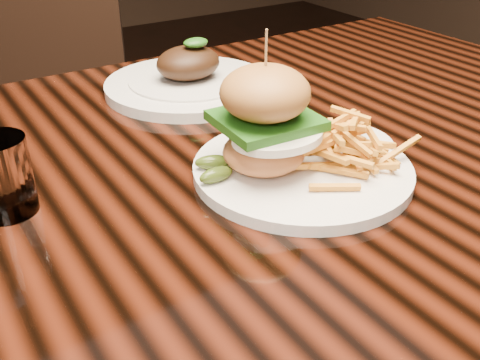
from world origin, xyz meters
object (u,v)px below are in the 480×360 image
dining_table (192,210)px  burger_plate (300,140)px  far_dish (189,81)px  chair_far (39,102)px

dining_table → burger_plate: burger_plate is taller
dining_table → burger_plate: bearing=-46.7°
burger_plate → far_dish: 0.35m
burger_plate → far_dish: bearing=100.4°
dining_table → chair_far: 0.89m
dining_table → chair_far: size_ratio=1.68×
burger_plate → chair_far: size_ratio=0.30×
dining_table → chair_far: bearing=89.7°
dining_table → far_dish: bearing=61.7°
dining_table → chair_far: (0.01, 0.88, -0.13)m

